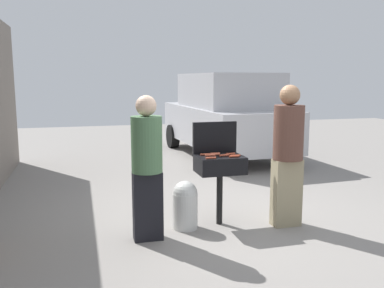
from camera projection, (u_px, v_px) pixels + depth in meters
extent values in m
plane|color=gray|center=(229.00, 220.00, 5.59)|extent=(24.00, 24.00, 0.00)
cylinder|color=black|center=(219.00, 198.00, 5.40)|extent=(0.08, 0.08, 0.69)
cube|color=black|center=(220.00, 164.00, 5.33)|extent=(0.60, 0.44, 0.22)
cube|color=black|center=(215.00, 138.00, 5.49)|extent=(0.60, 0.05, 0.42)
cylinder|color=#B74C33|center=(224.00, 155.00, 5.29)|extent=(0.13, 0.04, 0.03)
cylinder|color=#C6593D|center=(215.00, 154.00, 5.34)|extent=(0.13, 0.04, 0.03)
cylinder|color=#C6593D|center=(215.00, 154.00, 5.41)|extent=(0.13, 0.03, 0.03)
cylinder|color=#AD4228|center=(234.00, 156.00, 5.22)|extent=(0.13, 0.03, 0.03)
cylinder|color=#B74C33|center=(211.00, 158.00, 5.11)|extent=(0.13, 0.03, 0.03)
cylinder|color=#C6593D|center=(210.00, 155.00, 5.29)|extent=(0.13, 0.03, 0.03)
cylinder|color=#AD4228|center=(230.00, 154.00, 5.39)|extent=(0.13, 0.04, 0.03)
cylinder|color=#AD4228|center=(235.00, 155.00, 5.28)|extent=(0.13, 0.04, 0.03)
cylinder|color=#B74C33|center=(205.00, 154.00, 5.35)|extent=(0.13, 0.03, 0.03)
cylinder|color=silver|center=(185.00, 211.00, 5.26)|extent=(0.32, 0.32, 0.46)
sphere|color=silver|center=(185.00, 193.00, 5.22)|extent=(0.31, 0.31, 0.31)
cube|color=black|center=(148.00, 206.00, 4.86)|extent=(0.34, 0.19, 0.82)
cylinder|color=#4C724C|center=(147.00, 144.00, 4.75)|extent=(0.36, 0.36, 0.65)
sphere|color=beige|center=(146.00, 106.00, 4.68)|extent=(0.24, 0.24, 0.24)
cube|color=gray|center=(286.00, 193.00, 5.34)|extent=(0.36, 0.20, 0.87)
cylinder|color=brown|center=(289.00, 133.00, 5.21)|extent=(0.38, 0.38, 0.69)
sphere|color=#936B4C|center=(290.00, 95.00, 5.14)|extent=(0.25, 0.25, 0.25)
cube|color=#B7B7BC|center=(225.00, 125.00, 10.19)|extent=(2.12, 4.49, 0.90)
cube|color=#B7B7BC|center=(228.00, 90.00, 9.87)|extent=(1.89, 2.69, 0.80)
cylinder|color=black|center=(289.00, 151.00, 9.09)|extent=(0.25, 0.65, 0.64)
cylinder|color=black|center=(213.00, 156.00, 8.54)|extent=(0.25, 0.65, 0.64)
cylinder|color=black|center=(233.00, 134.00, 11.99)|extent=(0.25, 0.65, 0.64)
cylinder|color=black|center=(173.00, 136.00, 11.43)|extent=(0.25, 0.65, 0.64)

